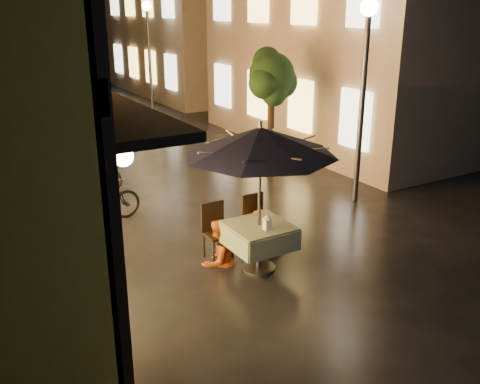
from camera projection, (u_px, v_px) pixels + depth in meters
ground at (300, 268)px, 8.80m from camera, size 90.00×90.00×0.00m
east_building_near at (373, 28)px, 16.54m from camera, size 7.30×9.30×6.80m
east_building_far at (205, 14)px, 25.80m from camera, size 7.30×10.30×7.30m
street_tree at (272, 79)px, 12.82m from camera, size 1.43×1.20×3.15m
streetlamp_near at (365, 66)px, 10.90m from camera, size 0.36×0.36×4.23m
streetlamp_far at (148, 37)px, 20.65m from camera, size 0.36×0.36×4.23m
cafe_table at (259, 236)px, 8.59m from camera, size 0.99×0.99×0.78m
patio_umbrella at (260, 141)px, 8.08m from camera, size 2.40×2.40×2.46m
cafe_chair_left at (216, 228)px, 9.02m from camera, size 0.42×0.42×0.97m
cafe_chair_right at (256, 219)px, 9.40m from camera, size 0.42×0.42×0.97m
table_lantern at (267, 221)px, 8.29m from camera, size 0.16×0.16×0.25m
person_orange at (218, 222)px, 8.74m from camera, size 0.86×0.76×1.48m
person_yellow at (263, 212)px, 9.16m from camera, size 1.03×0.69×1.49m
bicycle_0 at (99, 202)px, 10.40m from camera, size 1.81×0.85×0.92m
bicycle_1 at (66, 190)px, 11.07m from camera, size 1.58×0.63×0.92m
bicycle_2 at (83, 180)px, 11.62m from camera, size 1.95×1.04×0.97m
bicycle_3 at (58, 161)px, 12.94m from camera, size 1.74×0.67×1.02m
bicycle_4 at (45, 151)px, 14.05m from camera, size 1.83×0.79×0.93m
bicycle_5 at (48, 147)px, 14.46m from camera, size 1.59×0.85×0.92m
bicycle_6 at (20, 139)px, 15.51m from camera, size 1.59×0.58×0.83m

